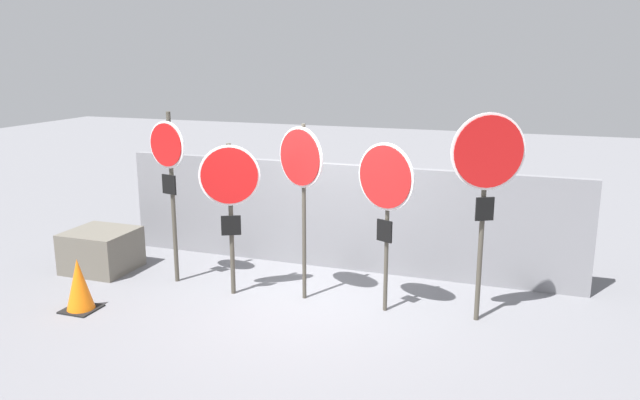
% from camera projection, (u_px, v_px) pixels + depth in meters
% --- Properties ---
extents(ground_plane, '(40.00, 40.00, 0.00)m').
position_uv_depth(ground_plane, '(306.00, 303.00, 8.36)').
color(ground_plane, slate).
extents(fence_back, '(7.22, 0.12, 1.64)m').
position_uv_depth(fence_back, '(341.00, 217.00, 9.57)').
color(fence_back, slate).
rests_on(fence_back, ground).
extents(stop_sign_0, '(0.65, 0.20, 2.48)m').
position_uv_depth(stop_sign_0, '(169.00, 164.00, 8.75)').
color(stop_sign_0, '#474238').
rests_on(stop_sign_0, ground).
extents(stop_sign_1, '(0.74, 0.39, 2.11)m').
position_uv_depth(stop_sign_1, '(230.00, 187.00, 8.31)').
color(stop_sign_1, '#474238').
rests_on(stop_sign_1, ground).
extents(stop_sign_2, '(0.72, 0.37, 2.39)m').
position_uv_depth(stop_sign_2, '(301.00, 169.00, 8.10)').
color(stop_sign_2, '#474238').
rests_on(stop_sign_2, ground).
extents(stop_sign_3, '(0.78, 0.37, 2.21)m').
position_uv_depth(stop_sign_3, '(386.00, 188.00, 7.73)').
color(stop_sign_3, '#474238').
rests_on(stop_sign_3, ground).
extents(stop_sign_4, '(0.82, 0.45, 2.61)m').
position_uv_depth(stop_sign_4, '(487.00, 168.00, 7.36)').
color(stop_sign_4, '#474238').
rests_on(stop_sign_4, ground).
extents(traffic_cone_0, '(0.43, 0.43, 0.70)m').
position_uv_depth(traffic_cone_0, '(79.00, 285.00, 8.07)').
color(traffic_cone_0, black).
rests_on(traffic_cone_0, ground).
extents(storage_crate, '(0.96, 0.91, 0.63)m').
position_uv_depth(storage_crate, '(101.00, 250.00, 9.59)').
color(storage_crate, '#605B51').
rests_on(storage_crate, ground).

